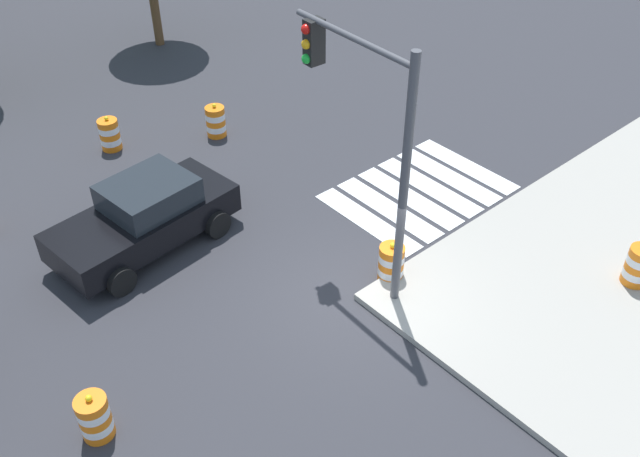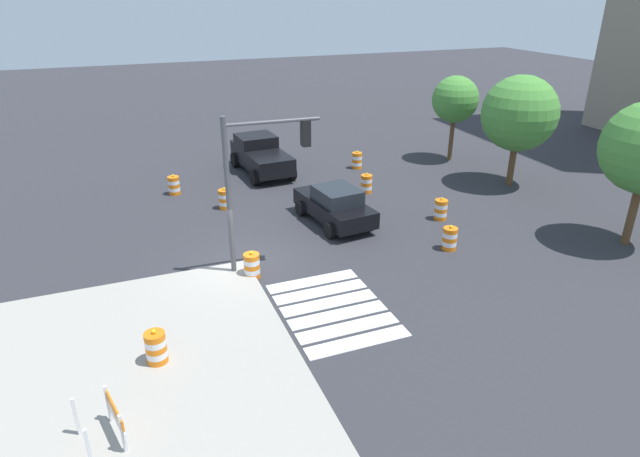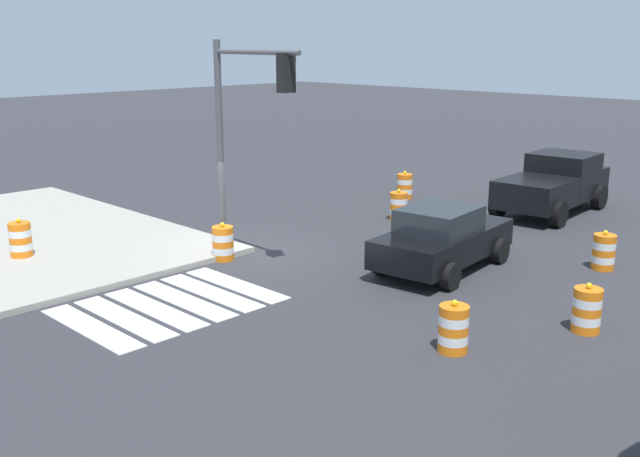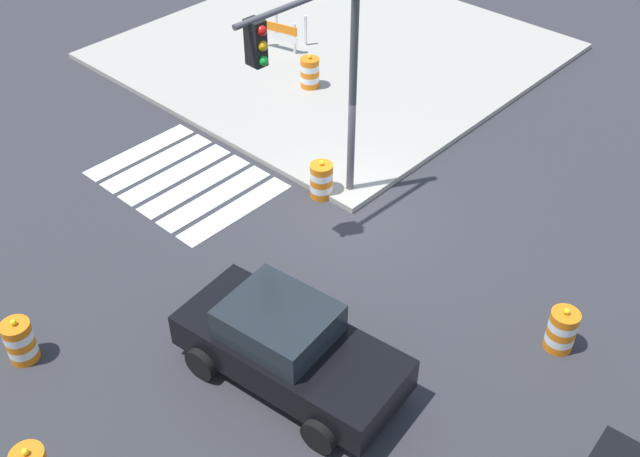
{
  "view_description": "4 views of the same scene",
  "coord_description": "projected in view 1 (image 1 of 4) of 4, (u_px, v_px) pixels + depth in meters",
  "views": [
    {
      "loc": [
        -7.6,
        -7.65,
        10.33
      ],
      "look_at": [
        0.14,
        1.27,
        1.1
      ],
      "focal_mm": 39.01,
      "sensor_mm": 36.0,
      "label": 1
    },
    {
      "loc": [
        17.34,
        -3.9,
        9.36
      ],
      "look_at": [
        0.64,
        2.67,
        1.26
      ],
      "focal_mm": 30.16,
      "sensor_mm": 36.0,
      "label": 2
    },
    {
      "loc": [
        12.46,
        14.77,
        5.64
      ],
      "look_at": [
        -0.45,
        2.06,
        0.96
      ],
      "focal_mm": 41.12,
      "sensor_mm": 36.0,
      "label": 3
    },
    {
      "loc": [
        -9.09,
        10.99,
        11.17
      ],
      "look_at": [
        -0.41,
        1.57,
        0.72
      ],
      "focal_mm": 42.69,
      "sensor_mm": 36.0,
      "label": 4
    }
  ],
  "objects": [
    {
      "name": "traffic_barrel_lane_center",
      "position": [
        95.0,
        417.0,
        11.9
      ],
      "size": [
        0.56,
        0.56,
        1.02
      ],
      "color": "orange",
      "rests_on": "ground"
    },
    {
      "name": "traffic_barrel_opposite_curb",
      "position": [
        216.0,
        121.0,
        19.99
      ],
      "size": [
        0.56,
        0.56,
        1.02
      ],
      "color": "orange",
      "rests_on": "ground"
    },
    {
      "name": "ground_plane",
      "position": [
        354.0,
        299.0,
        14.84
      ],
      "size": [
        120.0,
        120.0,
        0.0
      ],
      "primitive_type": "plane",
      "color": "#2D2D33"
    },
    {
      "name": "traffic_barrel_on_sidewalk",
      "position": [
        639.0,
        266.0,
        14.78
      ],
      "size": [
        0.56,
        0.56,
        1.02
      ],
      "color": "orange",
      "rests_on": "sidewalk_corner"
    },
    {
      "name": "crosswalk_stripes",
      "position": [
        419.0,
        192.0,
        17.97
      ],
      "size": [
        4.35,
        3.2,
        0.02
      ],
      "color": "silver",
      "rests_on": "ground"
    },
    {
      "name": "sports_car",
      "position": [
        145.0,
        216.0,
        15.83
      ],
      "size": [
        4.48,
        2.51,
        1.63
      ],
      "color": "black",
      "rests_on": "ground"
    },
    {
      "name": "traffic_barrel_median_near",
      "position": [
        391.0,
        263.0,
        15.07
      ],
      "size": [
        0.56,
        0.56,
        1.02
      ],
      "color": "orange",
      "rests_on": "ground"
    },
    {
      "name": "traffic_light_pole",
      "position": [
        365.0,
        118.0,
        13.08
      ],
      "size": [
        0.48,
        3.29,
        5.5
      ],
      "color": "#4C4C51",
      "rests_on": "sidewalk_corner"
    },
    {
      "name": "traffic_barrel_crosswalk_end",
      "position": [
        110.0,
        134.0,
        19.41
      ],
      "size": [
        0.56,
        0.56,
        1.02
      ],
      "color": "orange",
      "rests_on": "ground"
    }
  ]
}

